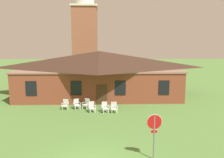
{
  "coord_description": "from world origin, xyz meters",
  "views": [
    {
      "loc": [
        0.71,
        -9.53,
        5.88
      ],
      "look_at": [
        1.27,
        7.66,
        3.33
      ],
      "focal_mm": 34.16,
      "sensor_mm": 36.0,
      "label": 1
    }
  ],
  "objects_px": {
    "lawn_chair_by_porch": "(66,104)",
    "lawn_chair_middle": "(92,107)",
    "lawn_chair_far_side": "(114,107)",
    "lawn_chair_left_end": "(86,103)",
    "stop_sign": "(154,128)",
    "lawn_chair_near_door": "(77,104)",
    "lawn_chair_right_end": "(105,107)"
  },
  "relations": [
    {
      "from": "lawn_chair_near_door",
      "to": "lawn_chair_middle",
      "type": "xyz_separation_m",
      "value": [
        1.53,
        -1.08,
        0.0
      ]
    },
    {
      "from": "lawn_chair_right_end",
      "to": "lawn_chair_near_door",
      "type": "bearing_deg",
      "value": 156.25
    },
    {
      "from": "stop_sign",
      "to": "lawn_chair_middle",
      "type": "distance_m",
      "value": 9.4
    },
    {
      "from": "lawn_chair_near_door",
      "to": "lawn_chair_left_end",
      "type": "distance_m",
      "value": 0.95
    },
    {
      "from": "lawn_chair_left_end",
      "to": "lawn_chair_near_door",
      "type": "bearing_deg",
      "value": -173.98
    },
    {
      "from": "lawn_chair_middle",
      "to": "lawn_chair_right_end",
      "type": "distance_m",
      "value": 1.21
    },
    {
      "from": "lawn_chair_far_side",
      "to": "lawn_chair_left_end",
      "type": "bearing_deg",
      "value": 151.64
    },
    {
      "from": "stop_sign",
      "to": "lawn_chair_left_end",
      "type": "distance_m",
      "value": 10.7
    },
    {
      "from": "stop_sign",
      "to": "lawn_chair_right_end",
      "type": "bearing_deg",
      "value": 107.09
    },
    {
      "from": "stop_sign",
      "to": "lawn_chair_left_end",
      "type": "height_order",
      "value": "stop_sign"
    },
    {
      "from": "lawn_chair_right_end",
      "to": "lawn_chair_far_side",
      "type": "distance_m",
      "value": 0.84
    },
    {
      "from": "lawn_chair_left_end",
      "to": "lawn_chair_by_porch",
      "type": "bearing_deg",
      "value": -173.58
    },
    {
      "from": "lawn_chair_by_porch",
      "to": "lawn_chair_far_side",
      "type": "height_order",
      "value": "same"
    },
    {
      "from": "lawn_chair_middle",
      "to": "lawn_chair_near_door",
      "type": "bearing_deg",
      "value": 144.86
    },
    {
      "from": "lawn_chair_by_porch",
      "to": "lawn_chair_right_end",
      "type": "bearing_deg",
      "value": -15.93
    },
    {
      "from": "stop_sign",
      "to": "lawn_chair_by_porch",
      "type": "xyz_separation_m",
      "value": [
        -6.36,
        9.46,
        -1.24
      ]
    },
    {
      "from": "stop_sign",
      "to": "lawn_chair_near_door",
      "type": "bearing_deg",
      "value": 118.99
    },
    {
      "from": "lawn_chair_right_end",
      "to": "lawn_chair_far_side",
      "type": "relative_size",
      "value": 1.0
    },
    {
      "from": "lawn_chair_left_end",
      "to": "stop_sign",
      "type": "bearing_deg",
      "value": -65.71
    },
    {
      "from": "lawn_chair_by_porch",
      "to": "lawn_chair_middle",
      "type": "bearing_deg",
      "value": -20.28
    },
    {
      "from": "lawn_chair_near_door",
      "to": "lawn_chair_far_side",
      "type": "bearing_deg",
      "value": -20.28
    },
    {
      "from": "lawn_chair_left_end",
      "to": "lawn_chair_far_side",
      "type": "relative_size",
      "value": 1.0
    },
    {
      "from": "lawn_chair_middle",
      "to": "lawn_chair_right_end",
      "type": "bearing_deg",
      "value": -6.06
    },
    {
      "from": "stop_sign",
      "to": "lawn_chair_right_end",
      "type": "height_order",
      "value": "stop_sign"
    },
    {
      "from": "stop_sign",
      "to": "lawn_chair_far_side",
      "type": "relative_size",
      "value": 2.58
    },
    {
      "from": "stop_sign",
      "to": "lawn_chair_far_side",
      "type": "distance_m",
      "value": 8.54
    },
    {
      "from": "stop_sign",
      "to": "lawn_chair_far_side",
      "type": "xyz_separation_m",
      "value": [
        -1.75,
        8.27,
        -1.24
      ]
    },
    {
      "from": "lawn_chair_right_end",
      "to": "lawn_chair_far_side",
      "type": "bearing_deg",
      "value": -7.81
    },
    {
      "from": "stop_sign",
      "to": "lawn_chair_middle",
      "type": "height_order",
      "value": "stop_sign"
    },
    {
      "from": "lawn_chair_by_porch",
      "to": "lawn_chair_middle",
      "type": "relative_size",
      "value": 1.0
    },
    {
      "from": "lawn_chair_near_door",
      "to": "lawn_chair_right_end",
      "type": "bearing_deg",
      "value": -23.75
    },
    {
      "from": "lawn_chair_by_porch",
      "to": "lawn_chair_near_door",
      "type": "height_order",
      "value": "same"
    }
  ]
}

